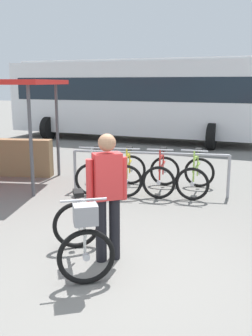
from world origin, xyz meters
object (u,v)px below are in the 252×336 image
at_px(racked_bike_lime, 196,176).
at_px(bus_distant, 135,95).
at_px(racked_bike_white, 97,172).
at_px(racked_bike_red, 162,175).
at_px(featured_bicycle, 82,233).
at_px(person_with_featured_bike, 107,192).
at_px(racked_bike_yellow, 129,173).

relative_size(racked_bike_lime, bus_distant, 0.11).
height_order(racked_bike_white, racked_bike_red, same).
distance_m(racked_bike_lime, featured_bicycle, 3.81).
distance_m(racked_bike_white, featured_bicycle, 3.63).
distance_m(racked_bike_white, racked_bike_red, 1.40).
bearing_deg(person_with_featured_bike, racked_bike_yellow, 99.47).
xyz_separation_m(racked_bike_yellow, racked_bike_red, (0.70, 0.05, -0.00)).
relative_size(racked_bike_yellow, racked_bike_lime, 1.04).
relative_size(featured_bicycle, bus_distant, 0.12).
xyz_separation_m(racked_bike_yellow, featured_bicycle, (0.30, -3.54, 0.08)).
relative_size(racked_bike_white, racked_bike_lime, 1.01).
bearing_deg(featured_bicycle, racked_bike_yellow, 94.81).
relative_size(racked_bike_white, person_with_featured_bike, 0.71).
bearing_deg(bus_distant, person_with_featured_bike, -78.68).
bearing_deg(racked_bike_lime, racked_bike_yellow, -175.57).
bearing_deg(racked_bike_white, racked_bike_lime, 4.43).
distance_m(racked_bike_yellow, racked_bike_lime, 1.40).
relative_size(racked_bike_yellow, bus_distant, 0.12).
bearing_deg(racked_bike_white, racked_bike_yellow, 4.43).
bearing_deg(racked_bike_yellow, racked_bike_white, -175.57).
bearing_deg(featured_bicycle, bus_distant, 99.78).
height_order(racked_bike_red, racked_bike_lime, same).
height_order(racked_bike_white, racked_bike_yellow, same).
distance_m(racked_bike_white, person_with_featured_bike, 3.48).
xyz_separation_m(racked_bike_red, person_with_featured_bike, (-0.15, -3.31, 0.54)).
distance_m(racked_bike_lime, bus_distant, 7.91).
bearing_deg(featured_bicycle, racked_bike_white, 105.94).
height_order(racked_bike_yellow, person_with_featured_bike, person_with_featured_bike).
distance_m(racked_bike_yellow, bus_distant, 7.61).
distance_m(racked_bike_red, bus_distant, 7.73).
bearing_deg(featured_bicycle, racked_bike_red, 83.66).
bearing_deg(racked_bike_white, bus_distant, 96.78).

